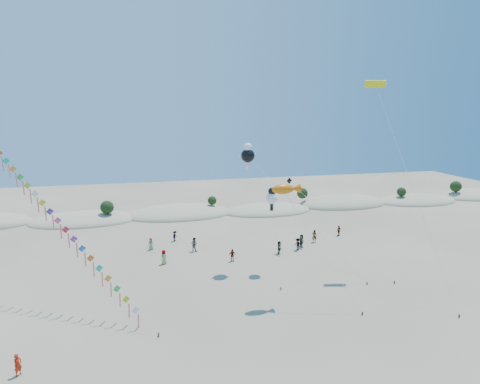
{
  "coord_description": "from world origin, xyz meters",
  "views": [
    {
      "loc": [
        -5.33,
        -24.61,
        18.32
      ],
      "look_at": [
        3.78,
        14.0,
        10.19
      ],
      "focal_mm": 30.0,
      "sensor_mm": 36.0,
      "label": 1
    }
  ],
  "objects_px": {
    "fish_kite": "(286,189)",
    "flyer_foreground": "(18,365)",
    "parafoil_kite": "(377,88)",
    "kite_train": "(47,209)"
  },
  "relations": [
    {
      "from": "kite_train",
      "to": "parafoil_kite",
      "type": "bearing_deg",
      "value": 2.5
    },
    {
      "from": "kite_train",
      "to": "fish_kite",
      "type": "height_order",
      "value": "kite_train"
    },
    {
      "from": "kite_train",
      "to": "parafoil_kite",
      "type": "distance_m",
      "value": 36.52
    },
    {
      "from": "fish_kite",
      "to": "parafoil_kite",
      "type": "relative_size",
      "value": 0.53
    },
    {
      "from": "kite_train",
      "to": "fish_kite",
      "type": "bearing_deg",
      "value": -11.4
    },
    {
      "from": "fish_kite",
      "to": "kite_train",
      "type": "bearing_deg",
      "value": 168.6
    },
    {
      "from": "fish_kite",
      "to": "flyer_foreground",
      "type": "distance_m",
      "value": 25.52
    },
    {
      "from": "kite_train",
      "to": "flyer_foreground",
      "type": "height_order",
      "value": "kite_train"
    },
    {
      "from": "kite_train",
      "to": "fish_kite",
      "type": "distance_m",
      "value": 22.62
    },
    {
      "from": "parafoil_kite",
      "to": "flyer_foreground",
      "type": "xyz_separation_m",
      "value": [
        -34.75,
        -13.3,
        -19.92
      ]
    }
  ]
}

